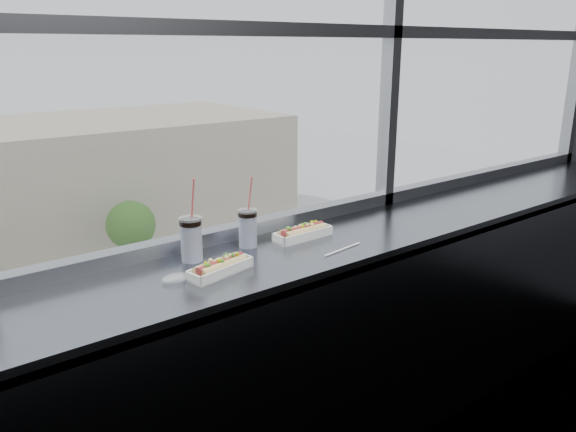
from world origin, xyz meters
TOP-DOWN VIEW (x-y plane):
  - wall_back_lower at (0.00, 1.50)m, footprint 6.00×0.00m
  - counter at (0.00, 1.23)m, footprint 6.00×0.55m
  - counter_fascia at (0.00, 0.97)m, footprint 6.00×0.04m
  - hotdog_tray_left at (-0.24, 1.17)m, footprint 0.29×0.14m
  - hotdog_tray_right at (0.27, 1.30)m, footprint 0.28×0.10m
  - soda_cup_left at (-0.26, 1.36)m, footprint 0.09×0.09m
  - soda_cup_right at (0.01, 1.36)m, footprint 0.08×0.08m
  - loose_straw at (0.30, 1.08)m, footprint 0.22×0.04m
  - wrapper at (-0.41, 1.21)m, footprint 0.10×0.07m
  - car_far_c at (10.13, 25.50)m, footprint 3.33×7.09m
  - car_near_d at (5.12, 17.50)m, footprint 3.53×6.85m
  - car_near_e at (12.55, 17.50)m, footprint 3.14×6.97m
  - car_far_b at (3.71, 25.50)m, footprint 3.39×6.81m
  - pedestrian_d at (8.20, 29.16)m, footprint 0.65×0.86m
  - tree_right at (10.32, 29.50)m, footprint 2.85×2.85m

SIDE VIEW (x-z plane):
  - pedestrian_d at x=8.20m, z-range -10.96..-9.02m
  - car_far_b at x=3.71m, z-range -10.94..-8.75m
  - car_near_d at x=5.12m, z-range -10.94..-8.75m
  - car_near_e at x=12.55m, z-range -10.94..-8.65m
  - car_far_c at x=10.13m, z-range -10.94..-8.64m
  - tree_right at x=10.32m, z-range -10.21..-5.75m
  - wall_back_lower at x=0.00m, z-range -2.45..3.55m
  - counter_fascia at x=0.00m, z-range 0.03..1.07m
  - counter at x=0.00m, z-range 1.04..1.10m
  - loose_straw at x=0.30m, z-range 1.10..1.11m
  - wrapper at x=-0.41m, z-range 1.10..1.13m
  - hotdog_tray_left at x=-0.24m, z-range 1.09..1.16m
  - hotdog_tray_right at x=0.27m, z-range 1.09..1.16m
  - soda_cup_right at x=0.01m, z-range 1.04..1.35m
  - soda_cup_left at x=-0.26m, z-range 1.03..1.37m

